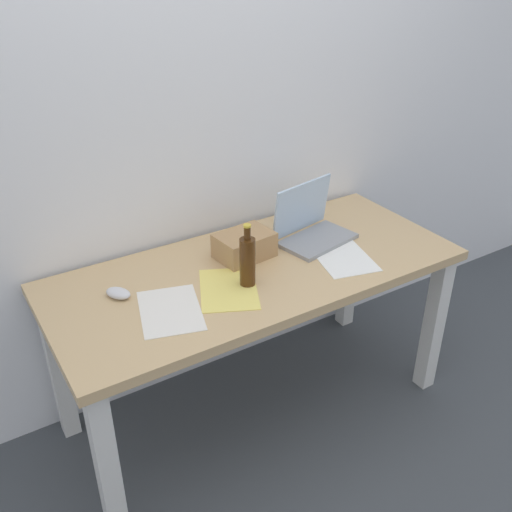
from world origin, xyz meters
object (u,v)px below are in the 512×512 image
cardboard_box (244,245)px  beer_bottle (247,261)px  computer_mouse (118,293)px  laptop_right (311,227)px  desk (256,289)px

cardboard_box → beer_bottle: bearing=-117.8°
computer_mouse → cardboard_box: bearing=-30.2°
laptop_right → beer_bottle: (-0.42, -0.17, 0.04)m
computer_mouse → desk: bearing=-40.4°
laptop_right → desk: bearing=-166.6°
desk → laptop_right: laptop_right is taller
desk → beer_bottle: 0.25m
laptop_right → beer_bottle: beer_bottle is taller
desk → laptop_right: bearing=13.4°
laptop_right → computer_mouse: size_ratio=3.57×
laptop_right → computer_mouse: laptop_right is taller
laptop_right → cardboard_box: (-0.32, 0.02, -0.01)m
computer_mouse → laptop_right: bearing=-32.1°
laptop_right → beer_bottle: 0.46m
laptop_right → computer_mouse: (-0.87, 0.00, -0.04)m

